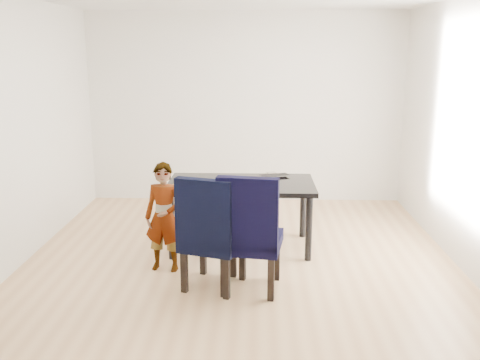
{
  "coord_description": "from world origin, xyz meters",
  "views": [
    {
      "loc": [
        0.18,
        -5.17,
        2.16
      ],
      "look_at": [
        0.0,
        0.2,
        0.85
      ],
      "focal_mm": 40.0,
      "sensor_mm": 36.0,
      "label": 1
    }
  ],
  "objects_px": {
    "dining_table": "(241,215)",
    "chair_left": "(214,231)",
    "chair_right": "(251,231)",
    "plate": "(180,189)",
    "laptop": "(273,175)",
    "child": "(164,217)"
  },
  "relations": [
    {
      "from": "chair_left",
      "to": "chair_right",
      "type": "xyz_separation_m",
      "value": [
        0.35,
        -0.04,
        0.02
      ]
    },
    {
      "from": "dining_table",
      "to": "chair_left",
      "type": "relative_size",
      "value": 1.48
    },
    {
      "from": "dining_table",
      "to": "laptop",
      "type": "height_order",
      "value": "laptop"
    },
    {
      "from": "chair_right",
      "to": "laptop",
      "type": "distance_m",
      "value": 1.42
    },
    {
      "from": "plate",
      "to": "laptop",
      "type": "distance_m",
      "value": 1.19
    },
    {
      "from": "dining_table",
      "to": "chair_right",
      "type": "bearing_deg",
      "value": -83.05
    },
    {
      "from": "laptop",
      "to": "chair_right",
      "type": "bearing_deg",
      "value": 61.24
    },
    {
      "from": "chair_left",
      "to": "chair_right",
      "type": "bearing_deg",
      "value": 11.41
    },
    {
      "from": "chair_right",
      "to": "child",
      "type": "xyz_separation_m",
      "value": [
        -0.87,
        0.41,
        -0.01
      ]
    },
    {
      "from": "chair_left",
      "to": "child",
      "type": "xyz_separation_m",
      "value": [
        -0.52,
        0.37,
        0.01
      ]
    },
    {
      "from": "chair_right",
      "to": "plate",
      "type": "relative_size",
      "value": 4.15
    },
    {
      "from": "plate",
      "to": "laptop",
      "type": "height_order",
      "value": "laptop"
    },
    {
      "from": "chair_left",
      "to": "child",
      "type": "distance_m",
      "value": 0.64
    },
    {
      "from": "dining_table",
      "to": "chair_right",
      "type": "relative_size",
      "value": 1.44
    },
    {
      "from": "dining_table",
      "to": "chair_left",
      "type": "bearing_deg",
      "value": -101.99
    },
    {
      "from": "child",
      "to": "laptop",
      "type": "height_order",
      "value": "child"
    },
    {
      "from": "dining_table",
      "to": "laptop",
      "type": "bearing_deg",
      "value": 41.86
    },
    {
      "from": "chair_right",
      "to": "plate",
      "type": "height_order",
      "value": "chair_right"
    },
    {
      "from": "chair_left",
      "to": "child",
      "type": "height_order",
      "value": "child"
    },
    {
      "from": "chair_left",
      "to": "chair_right",
      "type": "relative_size",
      "value": 0.97
    },
    {
      "from": "child",
      "to": "plate",
      "type": "bearing_deg",
      "value": 77.03
    },
    {
      "from": "chair_left",
      "to": "chair_right",
      "type": "distance_m",
      "value": 0.35
    }
  ]
}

